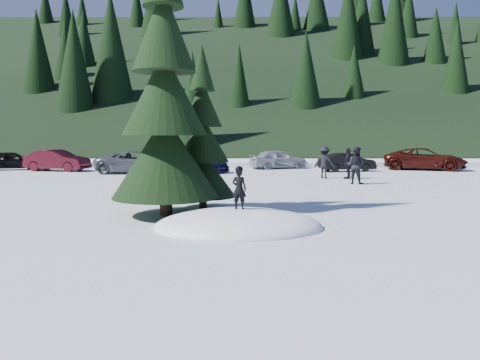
{
  "coord_description": "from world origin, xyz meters",
  "views": [
    {
      "loc": [
        0.1,
        -12.17,
        2.42
      ],
      "look_at": [
        0.04,
        1.64,
        1.1
      ],
      "focal_mm": 35.0,
      "sensor_mm": 36.0,
      "label": 1
    }
  ],
  "objects_px": {
    "adult_0": "(356,165)",
    "car_2": "(137,162)",
    "adult_1": "(348,163)",
    "car_1": "(57,160)",
    "car_3": "(197,163)",
    "spruce_tall": "(165,105)",
    "child_skier": "(239,189)",
    "car_0": "(12,160)",
    "car_4": "(278,159)",
    "spruce_short": "(203,145)",
    "adult_2": "(324,162)",
    "car_6": "(425,159)",
    "car_5": "(347,162)"
  },
  "relations": [
    {
      "from": "spruce_tall",
      "to": "car_4",
      "type": "xyz_separation_m",
      "value": [
        4.91,
        20.05,
        -2.61
      ]
    },
    {
      "from": "car_0",
      "to": "spruce_tall",
      "type": "bearing_deg",
      "value": -162.6
    },
    {
      "from": "adult_2",
      "to": "car_5",
      "type": "height_order",
      "value": "adult_2"
    },
    {
      "from": "car_3",
      "to": "spruce_short",
      "type": "bearing_deg",
      "value": -154.83
    },
    {
      "from": "child_skier",
      "to": "car_2",
      "type": "bearing_deg",
      "value": -51.63
    },
    {
      "from": "adult_2",
      "to": "car_6",
      "type": "relative_size",
      "value": 0.33
    },
    {
      "from": "car_0",
      "to": "car_4",
      "type": "distance_m",
      "value": 18.88
    },
    {
      "from": "adult_0",
      "to": "car_2",
      "type": "xyz_separation_m",
      "value": [
        -12.39,
        6.44,
        -0.22
      ]
    },
    {
      "from": "child_skier",
      "to": "adult_1",
      "type": "height_order",
      "value": "adult_1"
    },
    {
      "from": "car_0",
      "to": "adult_1",
      "type": "bearing_deg",
      "value": -126.06
    },
    {
      "from": "child_skier",
      "to": "car_5",
      "type": "bearing_deg",
      "value": -92.9
    },
    {
      "from": "car_3",
      "to": "car_5",
      "type": "height_order",
      "value": "car_3"
    },
    {
      "from": "car_3",
      "to": "car_5",
      "type": "xyz_separation_m",
      "value": [
        10.06,
        0.95,
        -0.02
      ]
    },
    {
      "from": "car_2",
      "to": "car_4",
      "type": "relative_size",
      "value": 1.23
    },
    {
      "from": "car_0",
      "to": "car_2",
      "type": "distance_m",
      "value": 10.01
    },
    {
      "from": "child_skier",
      "to": "spruce_short",
      "type": "bearing_deg",
      "value": -51.14
    },
    {
      "from": "car_1",
      "to": "car_6",
      "type": "bearing_deg",
      "value": -74.85
    },
    {
      "from": "spruce_short",
      "to": "car_2",
      "type": "bearing_deg",
      "value": 110.75
    },
    {
      "from": "adult_1",
      "to": "car_3",
      "type": "relative_size",
      "value": 0.39
    },
    {
      "from": "adult_2",
      "to": "car_2",
      "type": "relative_size",
      "value": 0.36
    },
    {
      "from": "adult_0",
      "to": "car_0",
      "type": "xyz_separation_m",
      "value": [
        -21.9,
        9.55,
        -0.27
      ]
    },
    {
      "from": "spruce_short",
      "to": "child_skier",
      "type": "distance_m",
      "value": 3.53
    },
    {
      "from": "spruce_tall",
      "to": "car_1",
      "type": "xyz_separation_m",
      "value": [
        -10.3,
        17.8,
        -2.59
      ]
    },
    {
      "from": "car_5",
      "to": "car_6",
      "type": "bearing_deg",
      "value": -90.17
    },
    {
      "from": "car_0",
      "to": "car_6",
      "type": "height_order",
      "value": "car_6"
    },
    {
      "from": "spruce_short",
      "to": "car_3",
      "type": "xyz_separation_m",
      "value": [
        -1.67,
        15.16,
        -1.46
      ]
    },
    {
      "from": "spruce_short",
      "to": "adult_0",
      "type": "height_order",
      "value": "spruce_short"
    },
    {
      "from": "car_4",
      "to": "car_5",
      "type": "relative_size",
      "value": 1.1
    },
    {
      "from": "adult_2",
      "to": "car_5",
      "type": "distance_m",
      "value": 5.68
    },
    {
      "from": "spruce_tall",
      "to": "car_6",
      "type": "bearing_deg",
      "value": 51.29
    },
    {
      "from": "car_0",
      "to": "car_3",
      "type": "height_order",
      "value": "car_0"
    },
    {
      "from": "adult_1",
      "to": "car_5",
      "type": "xyz_separation_m",
      "value": [
        1.16,
        5.44,
        -0.24
      ]
    },
    {
      "from": "car_1",
      "to": "car_4",
      "type": "height_order",
      "value": "car_1"
    },
    {
      "from": "spruce_tall",
      "to": "car_6",
      "type": "xyz_separation_m",
      "value": [
        15.17,
        18.92,
        -2.55
      ]
    },
    {
      "from": "adult_1",
      "to": "car_0",
      "type": "distance_m",
      "value": 23.16
    },
    {
      "from": "car_0",
      "to": "spruce_short",
      "type": "bearing_deg",
      "value": -158.51
    },
    {
      "from": "adult_2",
      "to": "car_6",
      "type": "height_order",
      "value": "adult_2"
    },
    {
      "from": "spruce_short",
      "to": "spruce_tall",
      "type": "bearing_deg",
      "value": -125.54
    },
    {
      "from": "spruce_short",
      "to": "car_5",
      "type": "xyz_separation_m",
      "value": [
        8.38,
        16.11,
        -1.48
      ]
    },
    {
      "from": "spruce_tall",
      "to": "adult_0",
      "type": "xyz_separation_m",
      "value": [
        7.97,
        9.27,
        -2.39
      ]
    },
    {
      "from": "spruce_tall",
      "to": "child_skier",
      "type": "relative_size",
      "value": 8.05
    },
    {
      "from": "spruce_short",
      "to": "car_0",
      "type": "bearing_deg",
      "value": 130.59
    },
    {
      "from": "child_skier",
      "to": "car_1",
      "type": "bearing_deg",
      "value": -39.82
    },
    {
      "from": "adult_1",
      "to": "car_1",
      "type": "distance_m",
      "value": 19.38
    },
    {
      "from": "child_skier",
      "to": "car_0",
      "type": "xyz_separation_m",
      "value": [
        -16.15,
        20.55,
        -0.35
      ]
    },
    {
      "from": "adult_2",
      "to": "child_skier",
      "type": "bearing_deg",
      "value": 95.39
    },
    {
      "from": "car_4",
      "to": "car_1",
      "type": "bearing_deg",
      "value": 79.38
    },
    {
      "from": "car_5",
      "to": "car_4",
      "type": "bearing_deg",
      "value": 46.58
    },
    {
      "from": "car_1",
      "to": "car_3",
      "type": "bearing_deg",
      "value": -84.71
    },
    {
      "from": "adult_1",
      "to": "child_skier",
      "type": "bearing_deg",
      "value": 5.42
    }
  ]
}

